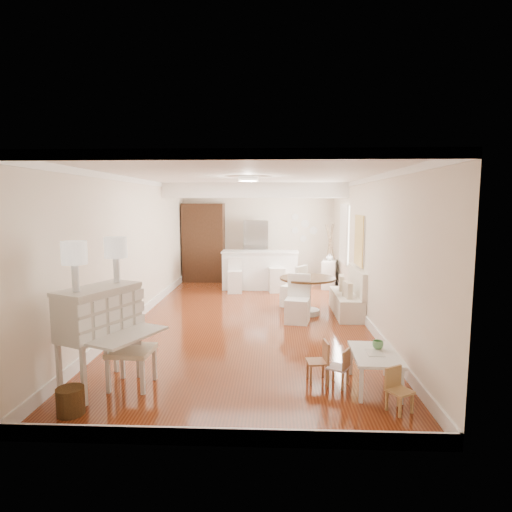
# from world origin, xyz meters

# --- Properties ---
(room) EXTENTS (9.00, 9.04, 2.82)m
(room) POSITION_xyz_m (0.04, 0.32, 1.98)
(room) COLOR brown
(room) RESTS_ON ground
(secretary_bureau) EXTENTS (1.35, 1.36, 1.30)m
(secretary_bureau) POSITION_xyz_m (-1.70, -3.24, 0.65)
(secretary_bureau) COLOR silver
(secretary_bureau) RESTS_ON ground
(gustavian_armchair) EXTENTS (0.59, 0.59, 0.98)m
(gustavian_armchair) POSITION_xyz_m (-1.32, -3.19, 0.49)
(gustavian_armchair) COLOR beige
(gustavian_armchair) RESTS_ON ground
(wicker_basket) EXTENTS (0.40, 0.40, 0.30)m
(wicker_basket) POSITION_xyz_m (-1.77, -3.94, 0.15)
(wicker_basket) COLOR #4B3217
(wicker_basket) RESTS_ON ground
(kids_table) EXTENTS (0.59, 0.94, 0.46)m
(kids_table) POSITION_xyz_m (1.74, -3.12, 0.23)
(kids_table) COLOR white
(kids_table) RESTS_ON ground
(kids_chair_a) EXTENTS (0.29, 0.29, 0.55)m
(kids_chair_a) POSITION_xyz_m (1.04, -2.94, 0.27)
(kids_chair_a) COLOR #A6714B
(kids_chair_a) RESTS_ON ground
(kids_chair_b) EXTENTS (0.33, 0.33, 0.51)m
(kids_chair_b) POSITION_xyz_m (1.29, -3.08, 0.25)
(kids_chair_b) COLOR #9E7148
(kids_chair_b) RESTS_ON ground
(kids_chair_c) EXTENTS (0.33, 0.33, 0.50)m
(kids_chair_c) POSITION_xyz_m (1.88, -3.74, 0.25)
(kids_chair_c) COLOR tan
(kids_chair_c) RESTS_ON ground
(banquette) EXTENTS (0.52, 1.60, 0.98)m
(banquette) POSITION_xyz_m (1.99, 0.50, 0.49)
(banquette) COLOR silver
(banquette) RESTS_ON ground
(dining_table) EXTENTS (1.27, 1.27, 0.78)m
(dining_table) POSITION_xyz_m (1.17, 0.45, 0.39)
(dining_table) COLOR #4D3118
(dining_table) RESTS_ON ground
(slip_chair_near) EXTENTS (0.53, 0.54, 0.94)m
(slip_chair_near) POSITION_xyz_m (0.93, -0.18, 0.47)
(slip_chair_near) COLOR white
(slip_chair_near) RESTS_ON ground
(slip_chair_far) EXTENTS (0.63, 0.62, 0.94)m
(slip_chair_far) POSITION_xyz_m (0.92, 1.13, 0.47)
(slip_chair_far) COLOR white
(slip_chair_far) RESTS_ON ground
(breakfast_counter) EXTENTS (2.05, 0.65, 1.03)m
(breakfast_counter) POSITION_xyz_m (0.10, 3.10, 0.52)
(breakfast_counter) COLOR white
(breakfast_counter) RESTS_ON ground
(bar_stool_left) EXTENTS (0.39, 0.39, 0.91)m
(bar_stool_left) POSITION_xyz_m (-0.53, 2.54, 0.46)
(bar_stool_left) COLOR white
(bar_stool_left) RESTS_ON ground
(bar_stool_right) EXTENTS (0.46, 0.46, 1.02)m
(bar_stool_right) POSITION_xyz_m (0.55, 2.70, 0.51)
(bar_stool_right) COLOR silver
(bar_stool_right) RESTS_ON ground
(pantry_cabinet) EXTENTS (1.20, 0.60, 2.30)m
(pantry_cabinet) POSITION_xyz_m (-1.60, 4.18, 1.15)
(pantry_cabinet) COLOR #381E11
(pantry_cabinet) RESTS_ON ground
(fridge) EXTENTS (0.75, 0.65, 1.80)m
(fridge) POSITION_xyz_m (0.30, 4.15, 0.90)
(fridge) COLOR silver
(fridge) RESTS_ON ground
(sideboard) EXTENTS (0.52, 0.85, 0.76)m
(sideboard) POSITION_xyz_m (2.00, 3.33, 0.38)
(sideboard) COLOR silver
(sideboard) RESTS_ON ground
(pencil_cup) EXTENTS (0.17, 0.17, 0.11)m
(pencil_cup) POSITION_xyz_m (1.81, -2.98, 0.52)
(pencil_cup) COLOR #60A567
(pencil_cup) RESTS_ON kids_table
(branch_vase) EXTENTS (0.25, 0.25, 0.20)m
(branch_vase) POSITION_xyz_m (1.99, 3.30, 0.86)
(branch_vase) COLOR silver
(branch_vase) RESTS_ON sideboard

